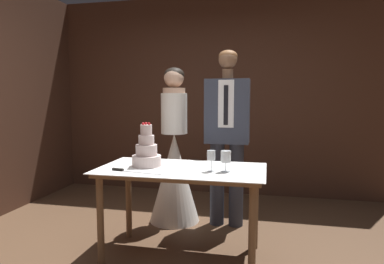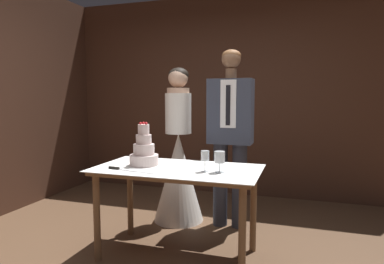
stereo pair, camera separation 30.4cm
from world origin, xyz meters
name	(u,v)px [view 1 (the left image)]	position (x,y,z in m)	size (l,w,h in m)	color
wall_back	(216,96)	(0.00, 2.34, 1.36)	(4.69, 0.12, 2.72)	#472B1E
cake_table	(182,179)	(0.03, 0.29, 0.67)	(1.38, 0.75, 0.76)	brown
tiered_cake	(147,153)	(-0.28, 0.30, 0.88)	(0.25, 0.25, 0.38)	beige
cake_knife	(127,171)	(-0.36, 0.06, 0.77)	(0.43, 0.09, 0.02)	silver
wine_glass_near	(211,156)	(0.29, 0.22, 0.89)	(0.07, 0.07, 0.17)	silver
wine_glass_middle	(226,158)	(0.40, 0.23, 0.88)	(0.08, 0.08, 0.17)	silver
bride	(174,165)	(-0.26, 1.09, 0.61)	(0.54, 0.54, 1.66)	white
groom	(227,130)	(0.31, 1.09, 1.02)	(0.45, 0.25, 1.83)	#333847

